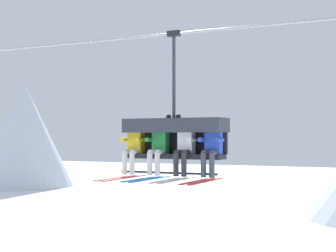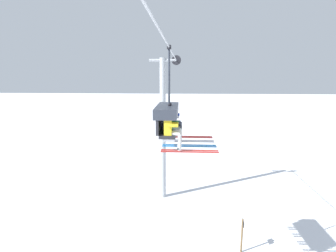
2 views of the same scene
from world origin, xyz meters
name	(u,v)px [view 1 (image 1 of 2)]	position (x,y,z in m)	size (l,w,h in m)	color
mountain_peak_west	(24,135)	(-40.76, 41.59, 6.64)	(12.77, 12.77, 13.28)	silver
lift_cable	(159,35)	(-0.33, -0.80, 8.59)	(17.51, 0.05, 0.05)	#9EA3A8
chairlift_chair	(175,132)	(0.02, -0.73, 6.51)	(2.22, 0.74, 3.01)	#232328
skier_yellow	(133,146)	(-0.87, -0.95, 6.21)	(0.46, 1.70, 1.23)	yellow
skier_green	(158,145)	(-0.27, -0.94, 6.23)	(0.48, 1.70, 1.34)	#23843D
skier_white	(184,145)	(0.32, -0.94, 6.23)	(0.48, 1.70, 1.34)	silver
skier_blue	(211,147)	(0.92, -0.95, 6.21)	(0.46, 1.70, 1.23)	#2847B7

